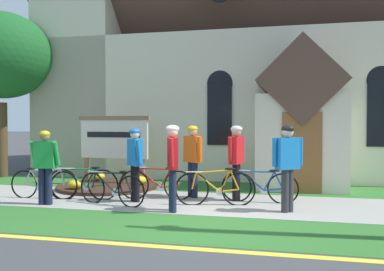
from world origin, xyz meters
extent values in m
plane|color=#3D3D3F|center=(0.00, 4.00, 0.00)|extent=(140.00, 140.00, 0.00)
cube|color=#99968E|center=(-0.49, 1.80, 0.01)|extent=(32.00, 2.58, 0.01)
cube|color=#2D6628|center=(-0.49, -0.44, 0.00)|extent=(32.00, 1.90, 0.01)
cube|color=#2D6628|center=(-0.49, 4.13, 0.00)|extent=(24.00, 2.07, 0.01)
cube|color=yellow|center=(-0.49, -1.54, 0.00)|extent=(28.00, 0.16, 0.01)
cube|color=beige|center=(-0.49, 9.65, 2.36)|extent=(13.23, 8.98, 4.71)
cube|color=brown|center=(-0.49, 9.65, 6.51)|extent=(13.73, 9.15, 9.15)
cube|color=beige|center=(-5.69, 6.57, 5.84)|extent=(2.82, 2.82, 11.68)
cube|color=beige|center=(1.89, 4.36, 1.30)|extent=(2.40, 1.60, 2.60)
cube|color=brown|center=(1.89, 4.36, 2.95)|extent=(2.40, 1.80, 2.40)
cube|color=brown|center=(1.89, 3.54, 1.05)|extent=(1.00, 0.06, 2.10)
cube|color=black|center=(-0.49, 5.13, 2.10)|extent=(0.76, 0.06, 1.90)
cone|color=black|center=(-0.49, 5.13, 3.05)|extent=(0.80, 0.06, 0.80)
cube|color=black|center=(4.14, 5.13, 2.10)|extent=(0.76, 0.06, 1.90)
cone|color=black|center=(4.14, 5.13, 3.05)|extent=(0.80, 0.06, 0.80)
cube|color=#7F6047|center=(-4.27, 3.81, 0.40)|extent=(0.12, 0.12, 0.80)
cube|color=#7F6047|center=(-2.49, 3.67, 0.40)|extent=(0.12, 0.12, 0.80)
cube|color=silver|center=(-3.38, 3.74, 1.35)|extent=(2.13, 0.25, 1.11)
cube|color=#7F6047|center=(-3.38, 3.74, 1.97)|extent=(2.25, 0.30, 0.12)
cube|color=black|center=(-3.39, 3.70, 1.49)|extent=(1.70, 0.14, 0.16)
cylinder|color=#382319|center=(-3.38, 3.29, 0.05)|extent=(2.79, 2.79, 0.10)
ellipsoid|color=gold|center=(-2.48, 3.44, 0.22)|extent=(0.36, 0.36, 0.24)
ellipsoid|color=gold|center=(-3.96, 3.94, 0.22)|extent=(0.36, 0.36, 0.24)
ellipsoid|color=gold|center=(-3.88, 2.38, 0.22)|extent=(0.36, 0.36, 0.24)
torus|color=black|center=(-4.71, 1.43, 0.33)|extent=(0.70, 0.06, 0.70)
torus|color=black|center=(-3.67, 1.47, 0.33)|extent=(0.70, 0.06, 0.70)
cylinder|color=#B7B7BC|center=(-4.03, 1.46, 0.50)|extent=(0.57, 0.06, 0.47)
cylinder|color=#B7B7BC|center=(-4.14, 1.45, 0.70)|extent=(0.77, 0.06, 0.07)
cylinder|color=#B7B7BC|center=(-4.41, 1.44, 0.48)|extent=(0.26, 0.05, 0.42)
cylinder|color=#B7B7BC|center=(-4.51, 1.44, 0.31)|extent=(0.42, 0.05, 0.09)
cylinder|color=#B7B7BC|center=(-4.62, 1.43, 0.51)|extent=(0.22, 0.04, 0.37)
cylinder|color=#B7B7BC|center=(-3.71, 1.47, 0.53)|extent=(0.12, 0.04, 0.40)
ellipsoid|color=black|center=(-4.53, 1.44, 0.72)|extent=(0.24, 0.09, 0.05)
cylinder|color=silver|center=(-3.75, 1.47, 0.74)|extent=(0.44, 0.04, 0.03)
cylinder|color=silver|center=(-4.30, 1.44, 0.28)|extent=(0.18, 0.03, 0.18)
torus|color=black|center=(-1.00, 2.03, 0.34)|extent=(0.71, 0.12, 0.72)
torus|color=black|center=(-2.06, 1.90, 0.34)|extent=(0.71, 0.12, 0.72)
cylinder|color=#A51E19|center=(-1.70, 1.94, 0.51)|extent=(0.58, 0.11, 0.48)
cylinder|color=#A51E19|center=(-1.59, 1.96, 0.73)|extent=(0.79, 0.13, 0.05)
cylinder|color=#A51E19|center=(-1.31, 1.99, 0.51)|extent=(0.27, 0.07, 0.45)
cylinder|color=#A51E19|center=(-1.21, 2.00, 0.31)|extent=(0.43, 0.09, 0.09)
cylinder|color=#A51E19|center=(-1.10, 2.02, 0.53)|extent=(0.23, 0.06, 0.40)
cylinder|color=#A51E19|center=(-2.02, 1.90, 0.54)|extent=(0.12, 0.05, 0.41)
ellipsoid|color=black|center=(-1.19, 2.01, 0.75)|extent=(0.25, 0.11, 0.05)
cylinder|color=silver|center=(-1.98, 1.91, 0.76)|extent=(0.44, 0.08, 0.03)
cylinder|color=silver|center=(-1.43, 1.98, 0.29)|extent=(0.18, 0.04, 0.18)
torus|color=black|center=(-2.74, 1.62, 0.35)|extent=(0.74, 0.12, 0.75)
torus|color=black|center=(-3.73, 1.51, 0.35)|extent=(0.74, 0.12, 0.75)
cylinder|color=#19723F|center=(-3.39, 1.55, 0.51)|extent=(0.54, 0.10, 0.45)
cylinder|color=#19723F|center=(-3.29, 1.56, 0.73)|extent=(0.74, 0.12, 0.05)
cylinder|color=#19723F|center=(-3.03, 1.59, 0.52)|extent=(0.25, 0.06, 0.45)
cylinder|color=#19723F|center=(-2.94, 1.60, 0.33)|extent=(0.41, 0.08, 0.09)
cylinder|color=#19723F|center=(-2.83, 1.61, 0.54)|extent=(0.21, 0.06, 0.39)
cylinder|color=#19723F|center=(-3.69, 1.51, 0.54)|extent=(0.12, 0.05, 0.37)
ellipsoid|color=black|center=(-2.92, 1.60, 0.76)|extent=(0.25, 0.11, 0.05)
cylinder|color=silver|center=(-3.65, 1.52, 0.74)|extent=(0.44, 0.08, 0.03)
cylinder|color=silver|center=(-3.14, 1.58, 0.30)|extent=(0.18, 0.04, 0.18)
torus|color=black|center=(0.46, 1.66, 0.36)|extent=(0.75, 0.18, 0.75)
torus|color=black|center=(-0.55, 1.47, 0.36)|extent=(0.75, 0.18, 0.75)
cylinder|color=orange|center=(-0.21, 1.53, 0.51)|extent=(0.55, 0.14, 0.44)
cylinder|color=orange|center=(-0.10, 1.56, 0.75)|extent=(0.76, 0.18, 0.10)
cylinder|color=orange|center=(0.17, 1.61, 0.54)|extent=(0.26, 0.08, 0.49)
cylinder|color=orange|center=(0.26, 1.62, 0.33)|extent=(0.42, 0.11, 0.09)
cylinder|color=orange|center=(0.37, 1.64, 0.57)|extent=(0.22, 0.08, 0.44)
cylinder|color=orange|center=(-0.51, 1.48, 0.54)|extent=(0.12, 0.06, 0.37)
ellipsoid|color=black|center=(0.28, 1.63, 0.81)|extent=(0.25, 0.12, 0.05)
cylinder|color=silver|center=(-0.47, 1.48, 0.74)|extent=(0.44, 0.11, 0.03)
cylinder|color=silver|center=(0.05, 1.58, 0.31)|extent=(0.18, 0.05, 0.18)
torus|color=black|center=(-1.79, 0.98, 0.34)|extent=(0.69, 0.22, 0.71)
torus|color=black|center=(-2.83, 1.27, 0.34)|extent=(0.69, 0.22, 0.71)
cylinder|color=black|center=(-2.48, 1.17, 0.49)|extent=(0.57, 0.19, 0.44)
cylinder|color=black|center=(-2.36, 1.14, 0.71)|extent=(0.78, 0.24, 0.07)
cylinder|color=black|center=(-2.09, 1.07, 0.51)|extent=(0.27, 0.11, 0.46)
cylinder|color=black|center=(-2.00, 1.04, 0.31)|extent=(0.43, 0.15, 0.09)
cylinder|color=black|center=(-1.89, 1.01, 0.53)|extent=(0.23, 0.09, 0.41)
cylinder|color=black|center=(-2.79, 1.26, 0.52)|extent=(0.13, 0.07, 0.37)
ellipsoid|color=black|center=(-1.98, 1.04, 0.76)|extent=(0.25, 0.14, 0.05)
cylinder|color=silver|center=(-2.75, 1.24, 0.71)|extent=(0.43, 0.14, 0.03)
cylinder|color=silver|center=(-2.21, 1.10, 0.29)|extent=(0.18, 0.07, 0.18)
torus|color=black|center=(1.41, 2.09, 0.34)|extent=(0.71, 0.08, 0.71)
torus|color=black|center=(0.36, 2.14, 0.34)|extent=(0.71, 0.08, 0.71)
cylinder|color=#194CA5|center=(0.72, 2.12, 0.49)|extent=(0.57, 0.07, 0.44)
cylinder|color=#194CA5|center=(0.83, 2.12, 0.71)|extent=(0.78, 0.08, 0.05)
cylinder|color=#194CA5|center=(1.11, 2.10, 0.50)|extent=(0.26, 0.05, 0.44)
cylinder|color=#194CA5|center=(1.20, 2.10, 0.31)|extent=(0.43, 0.06, 0.09)
cylinder|color=#194CA5|center=(1.32, 2.09, 0.52)|extent=(0.22, 0.05, 0.39)
cylinder|color=#194CA5|center=(0.40, 2.14, 0.52)|extent=(0.12, 0.04, 0.37)
ellipsoid|color=black|center=(1.22, 2.10, 0.74)|extent=(0.24, 0.09, 0.05)
cylinder|color=silver|center=(0.45, 2.14, 0.72)|extent=(0.44, 0.05, 0.03)
cylinder|color=silver|center=(0.99, 2.11, 0.29)|extent=(0.18, 0.03, 0.18)
cylinder|color=black|center=(-1.88, 1.53, 0.42)|extent=(0.15, 0.15, 0.84)
cylinder|color=black|center=(-1.97, 1.63, 0.42)|extent=(0.15, 0.15, 0.84)
cube|color=blue|center=(-1.92, 1.58, 1.15)|extent=(0.47, 0.48, 0.61)
sphere|color=beige|center=(-1.92, 1.58, 1.56)|extent=(0.22, 0.22, 0.22)
ellipsoid|color=#1E59B2|center=(-1.92, 1.58, 1.62)|extent=(0.35, 0.35, 0.15)
cylinder|color=blue|center=(-1.75, 1.35, 1.18)|extent=(0.09, 0.21, 0.56)
cylinder|color=blue|center=(-2.09, 1.81, 1.18)|extent=(0.09, 0.15, 0.56)
cylinder|color=#2D2D33|center=(1.45, 1.16, 0.44)|extent=(0.15, 0.15, 0.88)
cylinder|color=#2D2D33|center=(1.54, 1.23, 0.44)|extent=(0.15, 0.15, 0.88)
cube|color=blue|center=(1.49, 1.19, 1.20)|extent=(0.52, 0.46, 0.64)
sphere|color=beige|center=(1.49, 1.19, 1.64)|extent=(0.23, 0.23, 0.23)
ellipsoid|color=black|center=(1.49, 1.19, 1.70)|extent=(0.36, 0.37, 0.16)
cylinder|color=blue|center=(1.23, 1.04, 1.24)|extent=(0.09, 0.10, 0.58)
cylinder|color=blue|center=(1.76, 1.34, 1.24)|extent=(0.09, 0.13, 0.58)
cylinder|color=black|center=(0.37, 2.22, 0.44)|extent=(0.15, 0.15, 0.87)
cylinder|color=black|center=(0.34, 2.12, 0.44)|extent=(0.15, 0.15, 0.87)
cube|color=red|center=(0.35, 2.17, 1.19)|extent=(0.32, 0.53, 0.64)
sphere|color=tan|center=(0.35, 2.17, 1.62)|extent=(0.23, 0.23, 0.23)
ellipsoid|color=silver|center=(0.35, 2.17, 1.68)|extent=(0.33, 0.30, 0.16)
cylinder|color=red|center=(0.47, 2.45, 1.22)|extent=(0.09, 0.11, 0.58)
cylinder|color=red|center=(0.24, 1.90, 1.22)|extent=(0.09, 0.18, 0.58)
cylinder|color=#191E38|center=(-0.84, 0.85, 0.44)|extent=(0.15, 0.15, 0.88)
cylinder|color=#191E38|center=(-0.77, 0.66, 0.44)|extent=(0.15, 0.15, 0.88)
cube|color=red|center=(-0.80, 0.75, 1.20)|extent=(0.35, 0.53, 0.64)
sphere|color=beige|center=(-0.80, 0.75, 1.64)|extent=(0.23, 0.23, 0.23)
ellipsoid|color=silver|center=(-0.80, 0.75, 1.70)|extent=(0.35, 0.32, 0.16)
cylinder|color=red|center=(-0.86, 1.05, 1.23)|extent=(0.09, 0.24, 0.58)
cylinder|color=red|center=(-0.75, 0.46, 1.23)|extent=(0.09, 0.17, 0.59)
cylinder|color=#191E38|center=(-0.79, 2.41, 0.44)|extent=(0.15, 0.15, 0.87)
cylinder|color=#191E38|center=(-0.67, 2.32, 0.44)|extent=(0.15, 0.15, 0.87)
cube|color=#E55914|center=(-0.73, 2.36, 1.19)|extent=(0.51, 0.46, 0.64)
sphere|color=tan|center=(-0.73, 2.36, 1.62)|extent=(0.23, 0.23, 0.23)
ellipsoid|color=gold|center=(-0.73, 2.36, 1.68)|extent=(0.36, 0.37, 0.16)
cylinder|color=#E55914|center=(-0.94, 2.58, 1.22)|extent=(0.09, 0.17, 0.58)
cylinder|color=#E55914|center=(-0.53, 2.15, 1.22)|extent=(0.09, 0.20, 0.58)
cylinder|color=#191E38|center=(-3.82, 0.80, 0.41)|extent=(0.15, 0.15, 0.82)
cylinder|color=#191E38|center=(-3.66, 0.82, 0.41)|extent=(0.15, 0.15, 0.82)
cube|color=green|center=(-3.74, 0.81, 1.12)|extent=(0.48, 0.26, 0.60)
sphere|color=#936B51|center=(-3.74, 0.81, 1.52)|extent=(0.21, 0.21, 0.21)
ellipsoid|color=gold|center=(-3.74, 0.81, 1.58)|extent=(0.26, 0.29, 0.15)
cylinder|color=green|center=(-4.03, 0.81, 1.15)|extent=(0.09, 0.23, 0.54)
cylinder|color=green|center=(-3.46, 0.81, 1.15)|extent=(0.09, 0.23, 0.54)
cylinder|color=#4C3823|center=(-7.83, 4.69, 1.26)|extent=(0.32, 0.32, 2.51)
ellipsoid|color=#195623|center=(-7.83, 4.69, 4.10)|extent=(3.39, 3.39, 2.88)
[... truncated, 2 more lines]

